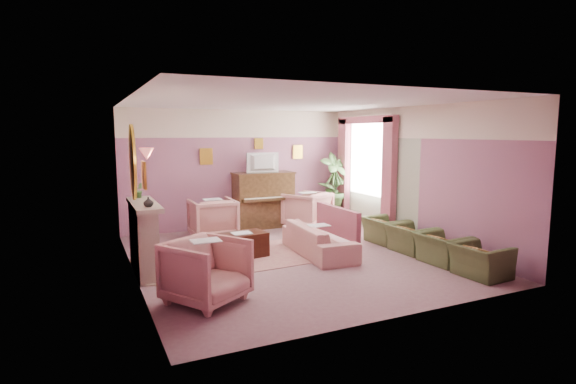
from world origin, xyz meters
name	(u,v)px	position (x,y,z in m)	size (l,w,h in m)	color
floor	(293,257)	(0.00, 0.00, 0.00)	(5.50, 6.00, 0.01)	#825D63
ceiling	(293,102)	(0.00, 0.00, 2.80)	(5.50, 6.00, 0.01)	white
wall_back	(239,169)	(0.00, 3.00, 1.40)	(5.50, 0.02, 2.80)	#82557A
wall_front	(401,206)	(0.00, -3.00, 1.40)	(5.50, 0.02, 2.80)	#82557A
wall_left	(132,189)	(-2.75, 0.00, 1.40)	(0.02, 6.00, 2.80)	#82557A
wall_right	(413,175)	(2.75, 0.00, 1.40)	(0.02, 6.00, 2.80)	#82557A
picture_rail_band	(238,124)	(0.00, 2.99, 2.47)	(5.50, 0.01, 0.65)	#F6E5CA
stripe_panel	(375,184)	(2.73, 1.30, 1.07)	(0.01, 3.00, 2.15)	#AAB398
fireplace_surround	(143,239)	(-2.59, 0.20, 0.55)	(0.30, 1.40, 1.10)	tan
fireplace_inset	(150,248)	(-2.49, 0.20, 0.40)	(0.18, 0.72, 0.68)	black
fire_ember	(153,258)	(-2.45, 0.20, 0.22)	(0.06, 0.54, 0.10)	orange
mantel_shelf	(144,205)	(-2.56, 0.20, 1.12)	(0.40, 1.55, 0.07)	tan
hearth	(157,270)	(-2.39, 0.20, 0.01)	(0.55, 1.50, 0.02)	tan
mirror_frame	(133,162)	(-2.70, 0.20, 1.80)	(0.04, 0.72, 1.20)	gold
mirror_glass	(134,162)	(-2.67, 0.20, 1.80)	(0.01, 0.60, 1.06)	silver
sconce_shade	(147,154)	(-2.62, -0.85, 1.98)	(0.20, 0.20, 0.16)	#D86359
piano	(263,200)	(0.50, 2.68, 0.65)	(1.40, 0.60, 1.30)	#462F19
piano_keyshelf	(269,199)	(0.50, 2.33, 0.72)	(1.30, 0.12, 0.06)	#462F19
piano_keys	(269,198)	(0.50, 2.33, 0.76)	(1.20, 0.08, 0.02)	#ECE5C4
piano_top	(263,173)	(0.50, 2.68, 1.31)	(1.45, 0.65, 0.04)	#462F19
television	(264,161)	(0.50, 2.63, 1.60)	(0.80, 0.12, 0.48)	black
print_back_left	(206,156)	(-0.80, 2.96, 1.72)	(0.30, 0.03, 0.38)	gold
print_back_right	(298,152)	(1.55, 2.96, 1.78)	(0.26, 0.03, 0.34)	gold
print_back_mid	(259,144)	(0.50, 2.96, 2.00)	(0.22, 0.03, 0.26)	gold
print_left_wall	(144,175)	(-2.71, -1.20, 1.72)	(0.03, 0.28, 0.36)	gold
window_blind	(368,157)	(2.70, 1.55, 1.70)	(0.03, 1.40, 1.80)	silver
curtain_left	(389,177)	(2.62, 0.63, 1.30)	(0.16, 0.34, 2.60)	#984858
curtain_right	(344,171)	(2.62, 2.47, 1.30)	(0.16, 0.34, 2.60)	#984858
pelmet	(366,120)	(2.62, 1.55, 2.56)	(0.16, 2.20, 0.16)	#984858
mantel_plant	(140,190)	(-2.55, 0.75, 1.29)	(0.16, 0.16, 0.28)	#457438
mantel_vase	(148,202)	(-2.55, -0.30, 1.23)	(0.16, 0.16, 0.16)	#F6E5CA
area_rug	(247,257)	(-0.77, 0.33, 0.01)	(2.50, 1.80, 0.01)	#A36762
coffee_table	(239,246)	(-0.91, 0.36, 0.23)	(1.00, 0.50, 0.45)	black
table_paper	(242,233)	(-0.86, 0.36, 0.46)	(0.35, 0.28, 0.01)	silver
sofa	(319,234)	(0.52, -0.04, 0.39)	(0.64, 1.93, 0.78)	tan
sofa_throw	(337,221)	(0.92, -0.04, 0.60)	(0.10, 1.46, 0.54)	#984858
floral_armchair_left	(213,216)	(-0.93, 2.06, 0.48)	(0.92, 0.92, 0.95)	tan
floral_armchair_right	(307,208)	(1.42, 2.17, 0.48)	(0.92, 0.92, 0.95)	tan
floral_armchair_front	(206,268)	(-2.00, -1.52, 0.48)	(0.92, 0.92, 0.95)	tan
olive_chair_a	(481,255)	(2.20, -2.28, 0.35)	(0.57, 0.81, 0.70)	#45522B
olive_chair_b	(443,244)	(2.20, -1.46, 0.35)	(0.57, 0.81, 0.70)	#45522B
olive_chair_c	(411,234)	(2.20, -0.64, 0.35)	(0.57, 0.81, 0.70)	#45522B
olive_chair_d	(385,226)	(2.20, 0.18, 0.35)	(0.57, 0.81, 0.70)	#45522B
side_table	(329,208)	(2.30, 2.64, 0.35)	(0.52, 0.52, 0.70)	white
side_plant_big	(329,188)	(2.30, 2.64, 0.87)	(0.30, 0.30, 0.34)	#457438
side_plant_small	(335,189)	(2.42, 2.54, 0.84)	(0.16, 0.16, 0.28)	#457438
palm_pot	(334,216)	(2.33, 2.44, 0.17)	(0.34, 0.34, 0.34)	brown
palm_plant	(335,181)	(2.33, 2.44, 1.06)	(0.76, 0.76, 1.44)	#457438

